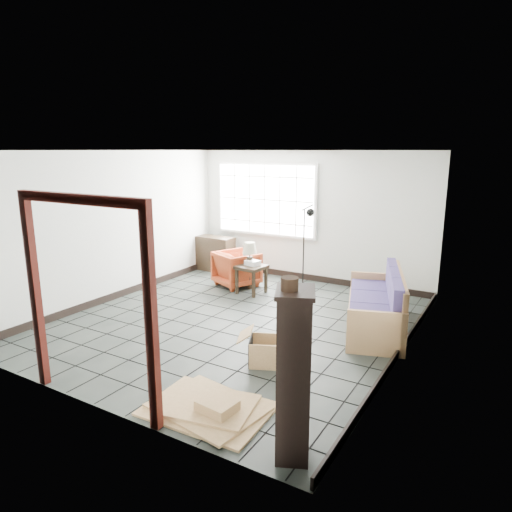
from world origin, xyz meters
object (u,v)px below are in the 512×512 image
Objects in this scene: armchair at (237,267)px; side_table at (251,270)px; tall_shelf at (294,374)px; futon_sofa at (379,308)px.

armchair is 0.56m from side_table.
side_table is at bearing 101.36° from tall_shelf.
tall_shelf is (3.19, -4.05, 0.39)m from armchair.
armchair is 5.17m from tall_shelf.
tall_shelf is at bearing -54.53° from side_table.
futon_sofa is 1.41× the size of tall_shelf.
armchair is 0.50× the size of tall_shelf.
tall_shelf reaches higher than side_table.
side_table is 4.66m from tall_shelf.
armchair is at bearing 147.81° from futon_sofa.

